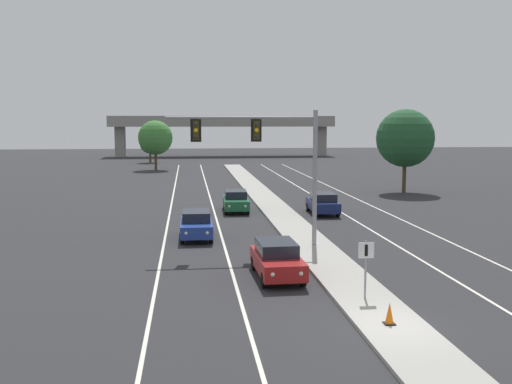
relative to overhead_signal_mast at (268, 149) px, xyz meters
name	(u,v)px	position (x,y,z in m)	size (l,w,h in m)	color
ground_plane	(393,329)	(2.42, -13.03, -5.34)	(260.00, 260.00, 0.00)	#28282B
median_island	(296,229)	(2.42, 4.97, -5.27)	(2.40, 110.00, 0.15)	#9E9B93
lane_stripe_oncoming_center	(215,215)	(-2.28, 11.97, -5.34)	(0.14, 100.00, 0.01)	silver
lane_stripe_receding_center	(341,212)	(7.12, 11.97, -5.34)	(0.14, 100.00, 0.01)	silver
edge_stripe_left	(169,215)	(-5.58, 11.97, -5.34)	(0.14, 100.00, 0.01)	silver
edge_stripe_right	(384,212)	(10.42, 11.97, -5.34)	(0.14, 100.00, 0.01)	silver
overhead_signal_mast	(268,149)	(0.00, 0.00, 0.00)	(7.99, 0.44, 7.20)	gray
median_sign_post	(366,261)	(2.36, -10.04, -3.75)	(0.60, 0.10, 2.20)	gray
car_oncoming_red	(277,259)	(-0.40, -6.07, -4.52)	(1.93, 4.51, 1.58)	maroon
car_oncoming_blue	(196,224)	(-3.76, 3.24, -4.52)	(1.84, 4.48, 1.58)	navy
car_oncoming_green	(236,201)	(-0.66, 13.34, -4.52)	(1.92, 4.51, 1.58)	#195633
car_receding_navy	(323,203)	(5.55, 11.34, -4.52)	(1.93, 4.51, 1.58)	#141E4C
traffic_cone_median_nose	(389,314)	(2.32, -12.95, -4.83)	(0.36, 0.36, 0.74)	black
overpass_bridge	(222,126)	(2.42, 84.43, 0.44)	(42.40, 6.40, 7.65)	gray
tree_far_left_c	(155,138)	(-8.59, 52.72, -0.89)	(4.71, 4.71, 6.82)	#4C3823
tree_far_right_a	(405,138)	(16.13, 23.50, -0.20)	(5.44, 5.44, 7.87)	#4C3823
tree_far_left_b	(150,143)	(-10.23, 67.58, -2.21)	(3.32, 3.32, 4.80)	#4C3823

